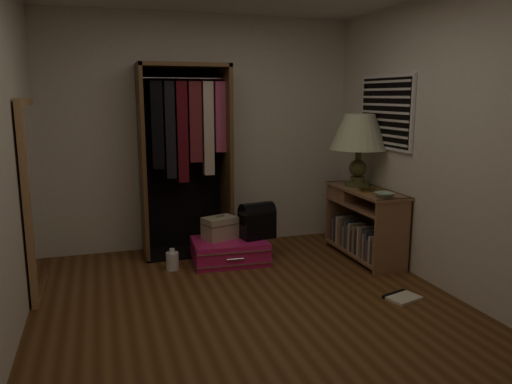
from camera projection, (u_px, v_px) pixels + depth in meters
ground at (256, 313)px, 4.02m from camera, size 4.00×4.00×0.00m
room_walls at (264, 125)px, 3.79m from camera, size 3.52×4.02×2.60m
console_bookshelf at (362, 221)px, 5.37m from camera, size 0.42×1.12×0.75m
open_wardrobe at (185, 145)px, 5.38m from camera, size 0.95×0.50×2.05m
floor_mirror at (32, 199)px, 4.29m from camera, size 0.06×0.80×1.70m
pink_suitcase at (230, 251)px, 5.23m from camera, size 0.81×0.61×0.24m
train_case at (220, 228)px, 5.24m from camera, size 0.40×0.34×0.25m
black_bag at (257, 220)px, 5.26m from camera, size 0.38×0.28×0.38m
table_lamp at (359, 133)px, 5.34m from camera, size 0.75×0.75×0.78m
brass_tray at (372, 190)px, 5.15m from camera, size 0.29×0.29×0.02m
ceramic_bowl at (384, 195)px, 4.84m from camera, size 0.20×0.20×0.05m
white_jug at (172, 261)px, 5.00m from camera, size 0.14×0.14×0.22m
floor_book at (401, 297)px, 4.31m from camera, size 0.33×0.29×0.03m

